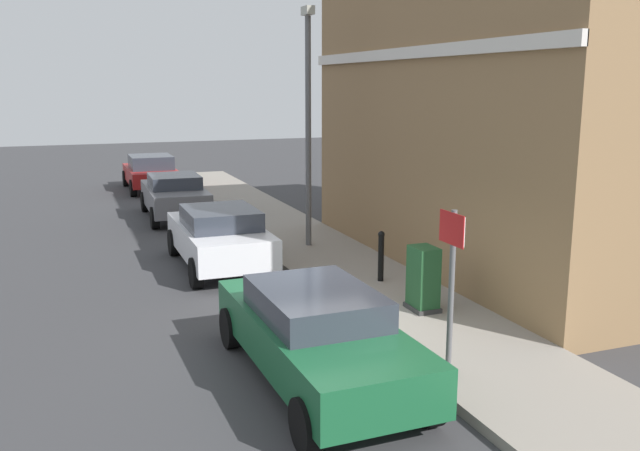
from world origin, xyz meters
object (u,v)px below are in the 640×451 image
object	(u,v)px
car_red	(151,172)
street_sign	(452,267)
utility_cabinet	(423,281)
bollard_near_cabinet	(381,254)
car_green	(316,332)
car_grey	(175,195)
car_white	(220,236)
lamppost	(308,117)

from	to	relation	value
car_red	street_sign	world-z (taller)	street_sign
utility_cabinet	bollard_near_cabinet	distance (m)	1.91
car_green	car_red	size ratio (longest dim) A/B	1.14
utility_cabinet	car_grey	bearing A→B (deg)	103.54
car_green	car_white	size ratio (longest dim) A/B	1.12
car_red	car_white	bearing A→B (deg)	179.86
car_white	lamppost	distance (m)	3.61
street_sign	lamppost	xyz separation A→B (m)	(0.80, 7.89, 1.64)
car_grey	utility_cabinet	xyz separation A→B (m)	(2.62, -10.88, -0.04)
bollard_near_cabinet	street_sign	world-z (taller)	street_sign
car_red	street_sign	size ratio (longest dim) A/B	1.71
car_grey	street_sign	bearing A→B (deg)	-171.81
car_red	bollard_near_cabinet	size ratio (longest dim) A/B	3.78
car_white	utility_cabinet	xyz separation A→B (m)	(2.61, -4.64, -0.05)
car_white	car_red	world-z (taller)	car_white
car_green	car_white	distance (m)	6.44
bollard_near_cabinet	lamppost	distance (m)	4.37
car_green	bollard_near_cabinet	size ratio (longest dim) A/B	4.32
car_white	utility_cabinet	bearing A→B (deg)	-150.50
street_sign	lamppost	distance (m)	8.10
car_green	car_red	distance (m)	18.71
bollard_near_cabinet	car_grey	bearing A→B (deg)	106.86
utility_cabinet	bollard_near_cabinet	bearing A→B (deg)	87.00
car_white	car_grey	distance (m)	6.23
car_grey	car_red	bearing A→B (deg)	0.89
lamppost	street_sign	bearing A→B (deg)	-95.82
car_red	utility_cabinet	world-z (taller)	car_red
car_red	lamppost	bearing A→B (deg)	-168.28
car_red	lamppost	distance (m)	12.03
bollard_near_cabinet	lamppost	world-z (taller)	lamppost
car_red	lamppost	size ratio (longest dim) A/B	0.69
street_sign	car_red	bearing A→B (deg)	94.68
car_green	utility_cabinet	bearing A→B (deg)	-57.43
car_red	utility_cabinet	distance (m)	17.11
car_white	bollard_near_cabinet	xyz separation A→B (m)	(2.71, -2.74, -0.03)
car_grey	utility_cabinet	distance (m)	11.19
utility_cabinet	street_sign	xyz separation A→B (m)	(-0.99, -2.48, 0.98)
car_red	car_grey	bearing A→B (deg)	179.62
car_red	bollard_near_cabinet	xyz separation A→B (m)	(2.68, -15.01, -0.01)
car_grey	bollard_near_cabinet	xyz separation A→B (m)	(2.72, -8.97, -0.02)
utility_cabinet	bollard_near_cabinet	world-z (taller)	utility_cabinet
car_green	car_grey	xyz separation A→B (m)	(0.07, 12.67, 0.00)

